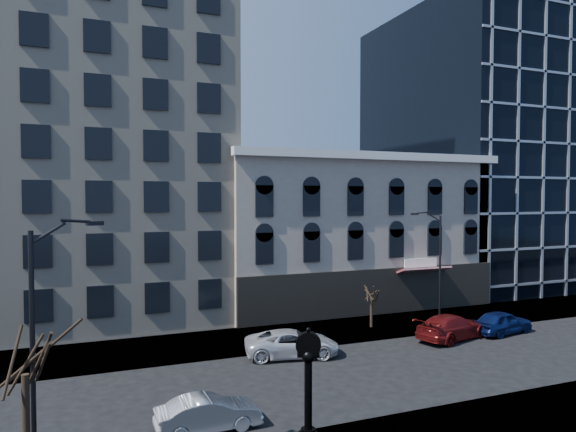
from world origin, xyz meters
name	(u,v)px	position (x,y,z in m)	size (l,w,h in m)	color
ground	(280,386)	(0.00, 0.00, 0.00)	(160.00, 160.00, 0.00)	black
sidewalk_far	(235,341)	(0.00, 8.00, 0.06)	(160.00, 6.00, 0.12)	gray
cream_tower	(117,63)	(-6.11, 18.88, 19.32)	(15.90, 15.40, 42.50)	beige
victorian_row	(345,233)	(12.00, 15.89, 6.00)	(22.60, 11.19, 12.50)	#AB9C8D
glass_office	(488,152)	(32.00, 20.91, 14.00)	(20.00, 20.15, 28.00)	black
street_clock	(308,392)	(-1.24, -6.08, 2.05)	(0.97, 0.97, 4.26)	black
street_lamp_near	(54,284)	(-9.51, -6.22, 6.48)	(2.04, 1.10, 8.42)	black
street_lamp_far	(432,238)	(13.47, 6.11, 6.25)	(2.09, 0.61, 8.12)	black
bare_tree_near	(25,341)	(-10.18, -7.43, 5.16)	(3.89, 3.89, 6.68)	#332519
bare_tree_far	(372,290)	(9.69, 7.74, 2.66)	(1.97, 1.97, 3.38)	#332519
car_near_b	(208,413)	(-4.27, -3.38, 0.67)	(1.42, 4.06, 1.34)	#A5A8AD
car_far_a	(292,343)	(2.26, 4.00, 0.75)	(2.48, 5.38, 1.50)	silver
car_far_b	(452,327)	(13.07, 3.54, 0.79)	(2.21, 5.43, 1.58)	maroon
car_far_c	(502,322)	(17.06, 3.39, 0.77)	(1.81, 4.51, 1.54)	#0C194C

